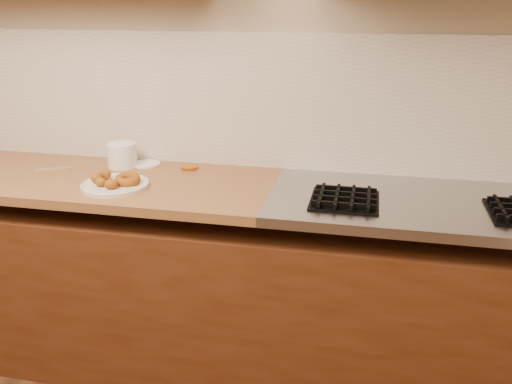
% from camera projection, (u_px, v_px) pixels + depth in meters
% --- Properties ---
extents(wall_back, '(4.00, 0.02, 2.70)m').
position_uv_depth(wall_back, '(176.00, 65.00, 2.44)').
color(wall_back, tan).
rests_on(wall_back, ground).
extents(base_cabinet, '(3.60, 0.60, 0.77)m').
position_uv_depth(base_cabinet, '(164.00, 286.00, 2.49)').
color(base_cabinet, '#522D18').
rests_on(base_cabinet, floor).
extents(butcher_block, '(2.30, 0.62, 0.04)m').
position_uv_depth(butcher_block, '(22.00, 175.00, 2.45)').
color(butcher_block, olive).
rests_on(butcher_block, base_cabinet).
extents(stovetop, '(1.30, 0.62, 0.04)m').
position_uv_depth(stovetop, '(437.00, 206.00, 2.09)').
color(stovetop, '#9EA0A5').
rests_on(stovetop, base_cabinet).
extents(backsplash, '(3.60, 0.02, 0.60)m').
position_uv_depth(backsplash, '(177.00, 99.00, 2.48)').
color(backsplash, beige).
rests_on(backsplash, wall_back).
extents(burner_grates, '(0.91, 0.26, 0.03)m').
position_uv_depth(burner_grates, '(433.00, 205.00, 2.01)').
color(burner_grates, black).
rests_on(burner_grates, stovetop).
extents(donut_plate, '(0.28, 0.28, 0.02)m').
position_uv_depth(donut_plate, '(115.00, 185.00, 2.24)').
color(donut_plate, beige).
rests_on(donut_plate, butcher_block).
extents(ring_donut, '(0.15, 0.15, 0.05)m').
position_uv_depth(ring_donut, '(128.00, 179.00, 2.22)').
color(ring_donut, '#91591D').
rests_on(ring_donut, donut_plate).
extents(fried_dough_chunks, '(0.15, 0.16, 0.05)m').
position_uv_depth(fried_dough_chunks, '(103.00, 179.00, 2.21)').
color(fried_dough_chunks, '#91591D').
rests_on(fried_dough_chunks, donut_plate).
extents(plastic_tub, '(0.13, 0.13, 0.11)m').
position_uv_depth(plastic_tub, '(122.00, 155.00, 2.49)').
color(plastic_tub, white).
rests_on(plastic_tub, butcher_block).
extents(tub_lid, '(0.16, 0.16, 0.01)m').
position_uv_depth(tub_lid, '(146.00, 164.00, 2.53)').
color(tub_lid, white).
rests_on(tub_lid, butcher_block).
extents(brass_jar_lid, '(0.08, 0.08, 0.01)m').
position_uv_depth(brass_jar_lid, '(189.00, 168.00, 2.47)').
color(brass_jar_lid, '#BE761A').
rests_on(brass_jar_lid, butcher_block).
extents(wooden_utensil, '(0.15, 0.09, 0.01)m').
position_uv_depth(wooden_utensil, '(53.00, 170.00, 2.44)').
color(wooden_utensil, '#9C7A52').
rests_on(wooden_utensil, butcher_block).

